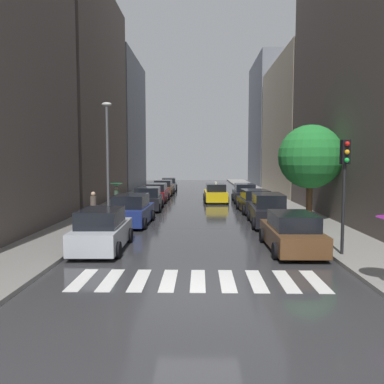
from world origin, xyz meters
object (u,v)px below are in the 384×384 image
at_px(parked_car_left_nearest, 102,231).
at_px(pedestrian_by_kerb, 116,191).
at_px(parked_car_right_second, 268,211).
at_px(parked_car_left_sixth, 169,185).
at_px(parked_car_left_second, 132,211).
at_px(parked_car_right_third, 254,202).
at_px(taxi_midroad, 216,193).
at_px(street_tree_right, 310,157).
at_px(parked_car_left_fourth, 157,193).
at_px(parked_car_right_nearest, 292,233).
at_px(parked_car_left_fifth, 164,188).
at_px(pedestrian_foreground, 93,206).
at_px(lamp_post_left, 108,152).
at_px(traffic_light_right_corner, 345,171).
at_px(parked_car_right_fourth, 244,194).
at_px(parked_car_left_third, 148,199).

distance_m(parked_car_left_nearest, pedestrian_by_kerb, 12.45).
relative_size(parked_car_right_second, pedestrian_by_kerb, 2.56).
bearing_deg(parked_car_left_sixth, parked_car_left_second, 176.99).
relative_size(parked_car_left_sixth, parked_car_right_second, 0.91).
relative_size(parked_car_right_third, pedestrian_by_kerb, 2.49).
distance_m(taxi_midroad, street_tree_right, 12.50).
height_order(parked_car_left_fourth, parked_car_right_nearest, parked_car_left_fourth).
bearing_deg(parked_car_left_fifth, parked_car_right_second, -156.48).
relative_size(parked_car_left_fifth, pedestrian_foreground, 2.47).
relative_size(parked_car_left_fifth, taxi_midroad, 0.96).
xyz_separation_m(parked_car_right_nearest, lamp_post_left, (-9.36, 7.59, 3.44)).
distance_m(parked_car_left_sixth, parked_car_right_third, 20.66).
relative_size(parked_car_right_second, pedestrian_foreground, 2.72).
relative_size(parked_car_right_nearest, taxi_midroad, 1.01).
distance_m(parked_car_left_second, parked_car_left_fifth, 18.34).
xyz_separation_m(street_tree_right, traffic_light_right_corner, (-1.04, -8.12, -0.60)).
bearing_deg(taxi_midroad, street_tree_right, -156.72).
distance_m(parked_car_right_second, pedestrian_by_kerb, 11.72).
height_order(parked_car_left_nearest, pedestrian_foreground, pedestrian_foreground).
relative_size(parked_car_right_second, parked_car_right_fourth, 1.07).
distance_m(traffic_light_right_corner, lamp_post_left, 14.07).
bearing_deg(parked_car_right_nearest, lamp_post_left, 50.73).
relative_size(parked_car_left_fourth, pedestrian_by_kerb, 2.57).
bearing_deg(parked_car_left_fifth, parked_car_left_nearest, -179.67).
xyz_separation_m(parked_car_left_second, parked_car_right_second, (7.75, 0.01, 0.03)).
bearing_deg(parked_car_right_nearest, parked_car_left_third, 31.14).
bearing_deg(parked_car_left_second, taxi_midroad, -22.55).
xyz_separation_m(parked_car_left_fifth, parked_car_right_nearest, (7.59, -24.40, -0.01)).
xyz_separation_m(parked_car_left_third, parked_car_right_second, (7.70, -6.41, 0.04)).
height_order(parked_car_left_second, parked_car_left_fifth, parked_car_left_second).
xyz_separation_m(parked_car_right_nearest, parked_car_right_third, (0.11, 11.46, 0.02)).
height_order(pedestrian_foreground, street_tree_right, street_tree_right).
height_order(parked_car_right_third, pedestrian_by_kerb, pedestrian_by_kerb).
distance_m(parked_car_right_second, lamp_post_left, 10.14).
bearing_deg(parked_car_left_second, traffic_light_right_corner, -126.38).
bearing_deg(pedestrian_by_kerb, parked_car_right_nearest, 1.13).
relative_size(parked_car_left_sixth, parked_car_right_fourth, 0.98).
bearing_deg(parked_car_left_third, parked_car_left_fifth, -1.96).
bearing_deg(parked_car_right_fourth, parked_car_left_nearest, 156.91).
relative_size(parked_car_right_third, lamp_post_left, 0.66).
height_order(parked_car_left_fourth, parked_car_right_third, parked_car_left_fourth).
distance_m(parked_car_left_second, parked_car_left_fourth, 11.95).
height_order(parked_car_left_fourth, parked_car_left_sixth, parked_car_left_fourth).
xyz_separation_m(parked_car_left_second, traffic_light_right_corner, (9.30, -7.20, 2.47)).
bearing_deg(parked_car_left_third, street_tree_right, -119.96).
bearing_deg(parked_car_right_fourth, traffic_light_right_corner, -174.58).
xyz_separation_m(parked_car_left_sixth, pedestrian_foreground, (-2.37, -24.41, 0.34)).
xyz_separation_m(parked_car_left_nearest, parked_car_right_fourth, (7.93, 17.82, -0.03)).
height_order(taxi_midroad, traffic_light_right_corner, traffic_light_right_corner).
bearing_deg(parked_car_right_third, parked_car_right_fourth, -2.70).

